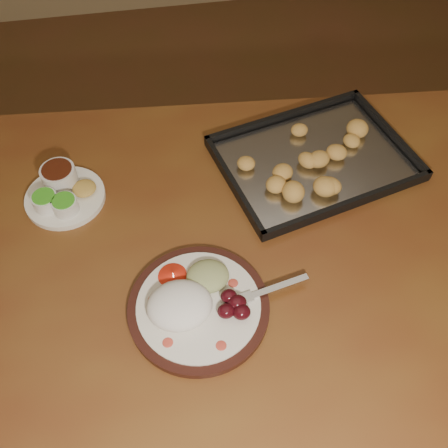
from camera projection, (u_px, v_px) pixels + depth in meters
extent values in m
plane|color=brown|center=(175.00, 311.00, 1.79)|extent=(4.00, 4.00, 0.00)
cube|color=brown|center=(217.00, 249.00, 1.07)|extent=(1.57, 1.03, 0.04)
cylinder|color=#442E14|center=(416.00, 201.00, 1.63)|extent=(0.07, 0.07, 0.71)
cylinder|color=black|center=(199.00, 308.00, 0.96)|extent=(0.27, 0.27, 0.02)
cylinder|color=silver|center=(199.00, 305.00, 0.95)|extent=(0.24, 0.24, 0.01)
ellipsoid|color=#C13D2E|center=(168.00, 343.00, 0.90)|extent=(0.02, 0.02, 0.00)
ellipsoid|color=#C13D2E|center=(221.00, 346.00, 0.90)|extent=(0.02, 0.02, 0.00)
ellipsoid|color=#C13D2E|center=(233.00, 283.00, 0.98)|extent=(0.02, 0.02, 0.00)
ellipsoid|color=#C13D2E|center=(153.00, 299.00, 0.96)|extent=(0.02, 0.02, 0.00)
ellipsoid|color=white|center=(179.00, 305.00, 0.93)|extent=(0.13, 0.12, 0.06)
ellipsoid|color=#4D0B14|center=(226.00, 311.00, 0.93)|extent=(0.03, 0.03, 0.03)
ellipsoid|color=#4D0B14|center=(237.00, 303.00, 0.94)|extent=(0.03, 0.03, 0.03)
ellipsoid|color=#4D0B14|center=(229.00, 296.00, 0.94)|extent=(0.03, 0.03, 0.03)
ellipsoid|color=#4D0B14|center=(242.00, 312.00, 0.92)|extent=(0.03, 0.03, 0.03)
ellipsoid|color=#C7B780|center=(208.00, 276.00, 0.98)|extent=(0.09, 0.08, 0.03)
cone|color=red|center=(173.00, 275.00, 0.98)|extent=(0.08, 0.08, 0.03)
cube|color=silver|center=(277.00, 287.00, 0.97)|extent=(0.13, 0.04, 0.00)
cube|color=silver|center=(244.00, 298.00, 0.95)|extent=(0.04, 0.03, 0.00)
cylinder|color=silver|center=(234.00, 306.00, 0.94)|extent=(0.03, 0.01, 0.00)
cylinder|color=silver|center=(233.00, 304.00, 0.95)|extent=(0.03, 0.01, 0.00)
cylinder|color=silver|center=(232.00, 301.00, 0.95)|extent=(0.03, 0.01, 0.00)
cylinder|color=silver|center=(231.00, 298.00, 0.95)|extent=(0.03, 0.01, 0.00)
cylinder|color=white|center=(65.00, 197.00, 1.12)|extent=(0.18, 0.18, 0.01)
cylinder|color=silver|center=(46.00, 201.00, 1.09)|extent=(0.06, 0.06, 0.03)
cylinder|color=green|center=(43.00, 196.00, 1.07)|extent=(0.05, 0.05, 0.00)
cylinder|color=silver|center=(65.00, 205.00, 1.08)|extent=(0.06, 0.06, 0.03)
cylinder|color=green|center=(63.00, 201.00, 1.07)|extent=(0.05, 0.05, 0.00)
cylinder|color=silver|center=(59.00, 176.00, 1.12)|extent=(0.08, 0.08, 0.04)
cylinder|color=#3C160A|center=(57.00, 169.00, 1.10)|extent=(0.07, 0.07, 0.00)
ellipsoid|color=gold|center=(84.00, 188.00, 1.12)|extent=(0.05, 0.05, 0.02)
cube|color=black|center=(314.00, 161.00, 1.19)|extent=(0.50, 0.41, 0.01)
cube|color=black|center=(284.00, 116.00, 1.27)|extent=(0.43, 0.12, 0.02)
cube|color=black|center=(350.00, 203.00, 1.10)|extent=(0.43, 0.12, 0.02)
cube|color=black|center=(389.00, 132.00, 1.23)|extent=(0.09, 0.31, 0.02)
cube|color=black|center=(233.00, 184.00, 1.13)|extent=(0.09, 0.31, 0.02)
cube|color=silver|center=(314.00, 159.00, 1.19)|extent=(0.46, 0.38, 0.00)
ellipsoid|color=gold|center=(335.00, 147.00, 1.19)|extent=(0.05, 0.05, 0.03)
ellipsoid|color=gold|center=(344.00, 133.00, 1.22)|extent=(0.06, 0.06, 0.03)
ellipsoid|color=gold|center=(311.00, 127.00, 1.23)|extent=(0.06, 0.06, 0.03)
ellipsoid|color=gold|center=(304.00, 139.00, 1.20)|extent=(0.05, 0.05, 0.03)
ellipsoid|color=gold|center=(283.00, 140.00, 1.20)|extent=(0.06, 0.06, 0.03)
ellipsoid|color=gold|center=(294.00, 154.00, 1.17)|extent=(0.06, 0.06, 0.03)
ellipsoid|color=gold|center=(272.00, 168.00, 1.15)|extent=(0.05, 0.05, 0.03)
ellipsoid|color=gold|center=(301.00, 176.00, 1.13)|extent=(0.06, 0.06, 0.03)
ellipsoid|color=gold|center=(300.00, 176.00, 1.13)|extent=(0.06, 0.06, 0.03)
ellipsoid|color=gold|center=(334.00, 178.00, 1.13)|extent=(0.05, 0.05, 0.03)
ellipsoid|color=gold|center=(333.00, 160.00, 1.16)|extent=(0.06, 0.06, 0.03)
ellipsoid|color=gold|center=(359.00, 151.00, 1.18)|extent=(0.06, 0.06, 0.03)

